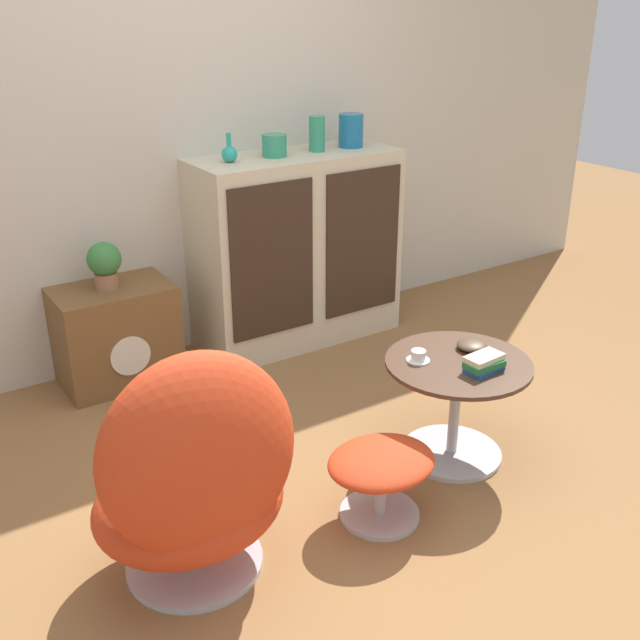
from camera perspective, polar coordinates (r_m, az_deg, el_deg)
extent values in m
plane|color=olive|center=(3.01, 2.32, -13.49)|extent=(12.00, 12.00, 0.00)
cube|color=beige|center=(3.90, -12.24, 15.57)|extent=(6.40, 0.06, 2.60)
cube|color=beige|center=(4.13, -1.81, 5.40)|extent=(1.13, 0.45, 1.04)
cube|color=#332319|center=(3.79, -3.63, 4.50)|extent=(0.47, 0.01, 0.79)
cube|color=#332319|center=(4.08, 3.28, 5.93)|extent=(0.47, 0.01, 0.79)
cube|color=brown|center=(3.86, -15.25, -1.09)|extent=(0.57, 0.37, 0.50)
cylinder|color=beige|center=(3.72, -14.23, -2.67)|extent=(0.20, 0.01, 0.20)
cylinder|color=#B7B7BC|center=(2.75, -9.49, -17.69)|extent=(0.47, 0.47, 0.02)
cylinder|color=#B7B7BC|center=(2.71, -9.57, -16.80)|extent=(0.06, 0.06, 0.09)
ellipsoid|color=red|center=(2.59, -9.87, -13.47)|extent=(0.65, 0.55, 0.31)
ellipsoid|color=red|center=(2.35, -9.13, -10.03)|extent=(0.65, 0.41, 0.69)
cylinder|color=#B7B7BC|center=(2.93, 4.55, -14.48)|extent=(0.30, 0.30, 0.02)
cylinder|color=#B7B7BC|center=(2.87, 4.62, -12.94)|extent=(0.04, 0.04, 0.18)
ellipsoid|color=red|center=(2.79, 4.70, -10.74)|extent=(0.42, 0.35, 0.09)
cylinder|color=#B7B7BC|center=(3.30, 9.96, -9.90)|extent=(0.42, 0.42, 0.02)
cylinder|color=#B7B7BC|center=(3.19, 10.22, -6.69)|extent=(0.04, 0.04, 0.41)
cylinder|color=#472D1E|center=(3.09, 10.51, -3.26)|extent=(0.60, 0.60, 0.02)
ellipsoid|color=teal|center=(3.81, -6.91, 12.43)|extent=(0.08, 0.08, 0.08)
cylinder|color=teal|center=(3.80, -6.97, 13.45)|extent=(0.02, 0.02, 0.07)
cylinder|color=#2D8E6B|center=(3.93, -3.50, 13.13)|extent=(0.13, 0.13, 0.11)
cylinder|color=#2D8E6B|center=(4.05, -0.24, 14.01)|extent=(0.09, 0.09, 0.18)
cylinder|color=#196699|center=(4.18, 2.37, 14.23)|extent=(0.13, 0.13, 0.18)
cylinder|color=#996B4C|center=(3.75, -15.95, 2.91)|extent=(0.11, 0.11, 0.08)
sphere|color=#387A3D|center=(3.72, -16.14, 4.49)|extent=(0.16, 0.16, 0.16)
cylinder|color=white|center=(3.06, 7.48, -3.06)|extent=(0.10, 0.10, 0.01)
cylinder|color=white|center=(3.05, 7.50, -2.71)|extent=(0.06, 0.06, 0.05)
cube|color=#1E478C|center=(3.02, 12.38, -3.67)|extent=(0.16, 0.10, 0.02)
cube|color=#237038|center=(3.01, 12.40, -3.32)|extent=(0.16, 0.09, 0.02)
cube|color=beige|center=(3.00, 12.40, -2.83)|extent=(0.16, 0.10, 0.02)
ellipsoid|color=#4C3828|center=(3.19, 11.48, -1.90)|extent=(0.12, 0.12, 0.04)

